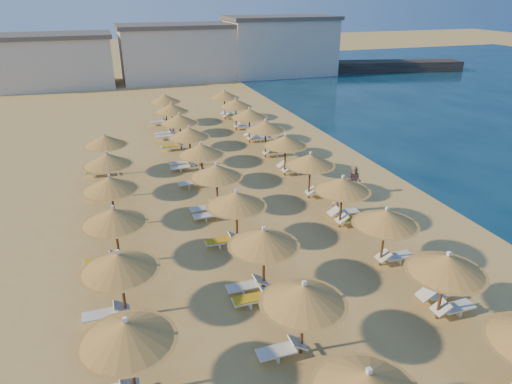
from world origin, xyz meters
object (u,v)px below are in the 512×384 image
object	(u,v)px
parasol_row_east	(310,161)
parasol_row_west	(216,172)
jetty	(363,67)
beachgoer_a	(336,199)
beachgoer_b	(354,181)

from	to	relation	value
parasol_row_east	parasol_row_west	world-z (taller)	same
jetty	beachgoer_a	bearing A→B (deg)	-109.84
jetty	parasol_row_west	size ratio (longest dim) A/B	0.73
parasol_row_east	beachgoer_a	bearing A→B (deg)	-78.04
parasol_row_west	beachgoer_b	size ratio (longest dim) A/B	22.58
jetty	beachgoer_a	xyz separation A→B (m)	(-26.86, -42.28, 0.11)
jetty	parasol_row_west	distance (m)	51.77
parasol_row_west	beachgoer_b	xyz separation A→B (m)	(8.26, -0.47, -1.45)
parasol_row_west	jetty	bearing A→B (deg)	50.51
parasol_row_west	beachgoer_a	world-z (taller)	parasol_row_west
parasol_row_east	beachgoer_a	world-z (taller)	parasol_row_east
parasol_row_east	beachgoer_b	xyz separation A→B (m)	(2.71, -0.47, -1.45)
jetty	parasol_row_west	world-z (taller)	parasol_row_west
jetty	parasol_row_east	xyz separation A→B (m)	(-27.35, -39.93, 1.61)
jetty	beachgoer_b	xyz separation A→B (m)	(-24.65, -40.40, 0.16)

